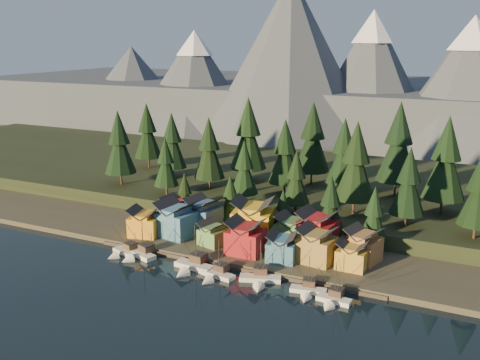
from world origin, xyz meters
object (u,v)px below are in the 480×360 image
at_px(boat_1, 138,249).
at_px(boat_2, 191,261).
at_px(boat_5, 308,286).
at_px(boat_3, 215,270).
at_px(house_front_0, 144,221).
at_px(boat_0, 123,248).
at_px(boat_6, 333,295).
at_px(house_back_1, 203,213).
at_px(house_back_0, 177,210).
at_px(boat_4, 260,275).
at_px(house_front_1, 176,218).

relative_size(boat_1, boat_2, 0.93).
xyz_separation_m(boat_1, boat_5, (47.93, -0.72, -0.51)).
height_order(boat_1, boat_5, boat_1).
relative_size(boat_2, boat_3, 1.20).
xyz_separation_m(boat_2, house_front_0, (-22.92, 12.46, 3.40)).
bearing_deg(boat_1, boat_5, 17.93).
relative_size(boat_0, boat_6, 1.04).
height_order(boat_6, house_back_1, house_back_1).
xyz_separation_m(boat_5, house_back_0, (-50.12, 24.12, 4.30)).
bearing_deg(boat_6, boat_4, 176.16).
bearing_deg(boat_5, boat_1, 170.07).
xyz_separation_m(boat_4, house_front_1, (-33.01, 15.47, 4.85)).
bearing_deg(boat_6, boat_2, -178.66).
bearing_deg(boat_2, house_front_1, 137.52).
xyz_separation_m(boat_4, house_back_1, (-28.29, 23.01, 4.70)).
relative_size(boat_6, house_front_0, 1.06).
bearing_deg(boat_0, boat_4, 17.68).
bearing_deg(house_back_0, boat_3, -37.50).
bearing_deg(boat_3, house_front_0, 164.93).
bearing_deg(boat_2, boat_4, 8.26).
bearing_deg(boat_5, boat_0, 170.36).
bearing_deg(house_front_0, boat_5, -25.15).
xyz_separation_m(boat_6, house_front_0, (-60.47, 14.46, 3.80)).
bearing_deg(boat_0, boat_5, 16.88).
height_order(boat_4, boat_6, boat_4).
bearing_deg(house_front_0, boat_2, -40.71).
distance_m(boat_3, boat_6, 29.80).
distance_m(boat_1, boat_3, 24.75).
distance_m(boat_1, boat_5, 47.94).
bearing_deg(boat_0, boat_3, 13.33).
distance_m(house_back_0, house_back_1, 9.52).
relative_size(boat_2, house_back_0, 1.43).
distance_m(house_front_0, house_front_1, 9.43).
bearing_deg(boat_1, house_back_0, 114.14).
xyz_separation_m(boat_2, house_front_1, (-14.33, 16.20, 4.46)).
distance_m(boat_3, house_front_0, 33.95).
bearing_deg(boat_2, house_back_0, 134.34).
bearing_deg(boat_0, house_back_0, 100.59).
xyz_separation_m(boat_4, boat_5, (12.35, -0.69, -0.20)).
relative_size(boat_0, house_back_1, 1.01).
distance_m(boat_0, house_front_1, 18.03).
height_order(boat_3, house_front_0, house_front_0).
height_order(boat_0, house_back_1, house_back_1).
height_order(house_front_0, house_back_0, house_back_0).
distance_m(boat_3, house_back_1, 31.05).
relative_size(boat_2, boat_5, 1.28).
bearing_deg(house_front_1, boat_2, -40.31).
height_order(boat_3, house_back_1, house_back_1).
relative_size(boat_1, boat_6, 1.15).
bearing_deg(boat_4, house_back_1, 122.78).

